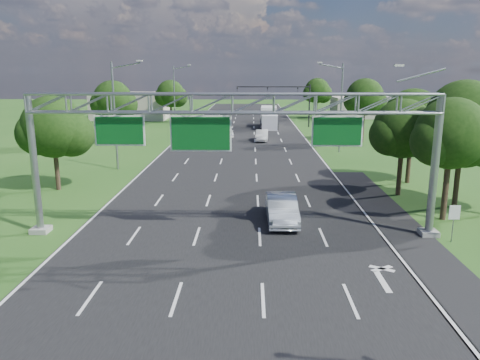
{
  "coord_description": "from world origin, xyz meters",
  "views": [
    {
      "loc": [
        1.25,
        -13.67,
        9.25
      ],
      "look_at": [
        0.63,
        13.52,
        2.85
      ],
      "focal_mm": 35.0,
      "sensor_mm": 36.0,
      "label": 1
    }
  ],
  "objects_px": {
    "sign_gantry": "(234,114)",
    "silver_sedan": "(282,209)",
    "traffic_signal": "(288,96)",
    "box_truck": "(269,118)",
    "regulatory_sign": "(454,216)"
  },
  "relations": [
    {
      "from": "sign_gantry",
      "to": "box_truck",
      "type": "distance_m",
      "value": 52.35
    },
    {
      "from": "regulatory_sign",
      "to": "box_truck",
      "type": "bearing_deg",
      "value": 98.73
    },
    {
      "from": "sign_gantry",
      "to": "box_truck",
      "type": "relative_size",
      "value": 2.63
    },
    {
      "from": "regulatory_sign",
      "to": "silver_sedan",
      "type": "bearing_deg",
      "value": 160.26
    },
    {
      "from": "sign_gantry",
      "to": "traffic_signal",
      "type": "height_order",
      "value": "sign_gantry"
    },
    {
      "from": "sign_gantry",
      "to": "regulatory_sign",
      "type": "distance_m",
      "value": 13.25
    },
    {
      "from": "traffic_signal",
      "to": "silver_sedan",
      "type": "relative_size",
      "value": 2.34
    },
    {
      "from": "sign_gantry",
      "to": "box_truck",
      "type": "bearing_deg",
      "value": 85.66
    },
    {
      "from": "silver_sedan",
      "to": "box_truck",
      "type": "distance_m",
      "value": 49.67
    },
    {
      "from": "sign_gantry",
      "to": "silver_sedan",
      "type": "distance_m",
      "value": 7.06
    },
    {
      "from": "sign_gantry",
      "to": "regulatory_sign",
      "type": "xyz_separation_m",
      "value": [
        12.07,
        -1.02,
        -5.38
      ]
    },
    {
      "from": "sign_gantry",
      "to": "traffic_signal",
      "type": "distance_m",
      "value": 53.51
    },
    {
      "from": "traffic_signal",
      "to": "box_truck",
      "type": "xyz_separation_m",
      "value": [
        -3.21,
        -1.07,
        -3.56
      ]
    },
    {
      "from": "sign_gantry",
      "to": "silver_sedan",
      "type": "bearing_deg",
      "value": 38.38
    },
    {
      "from": "sign_gantry",
      "to": "silver_sedan",
      "type": "xyz_separation_m",
      "value": [
        2.88,
        2.28,
        -6.03
      ]
    }
  ]
}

